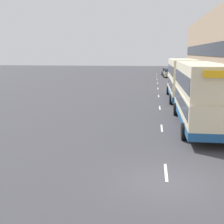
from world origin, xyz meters
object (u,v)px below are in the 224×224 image
(double_decker_bus_near, at_px, (200,94))
(double_decker_bus_ahead, at_px, (182,78))
(car_0, at_px, (166,72))
(car_1, at_px, (168,73))

(double_decker_bus_near, height_order, double_decker_bus_ahead, same)
(car_0, relative_size, car_1, 1.01)
(car_0, bearing_deg, double_decker_bus_near, -89.54)
(double_decker_bus_ahead, height_order, car_0, double_decker_bus_ahead)
(double_decker_bus_ahead, distance_m, car_1, 31.31)
(double_decker_bus_near, distance_m, car_0, 50.22)
(double_decker_bus_near, distance_m, car_1, 44.14)
(double_decker_bus_ahead, distance_m, car_0, 37.40)
(car_0, bearing_deg, double_decker_bus_ahead, -89.51)
(car_1, bearing_deg, double_decker_bus_near, -89.83)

